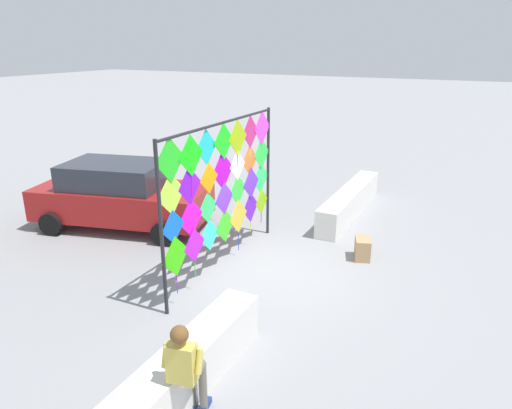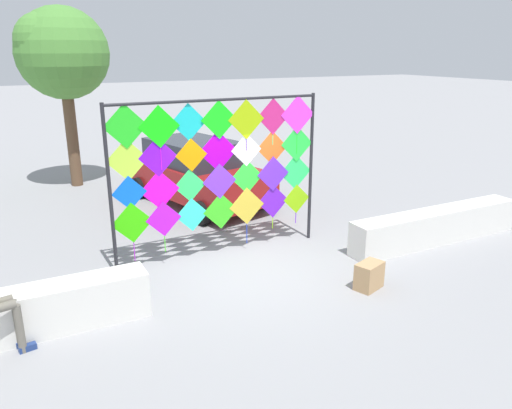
{
  "view_description": "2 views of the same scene",
  "coord_description": "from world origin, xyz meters",
  "px_view_note": "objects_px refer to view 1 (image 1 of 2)",
  "views": [
    {
      "loc": [
        -8.34,
        -3.77,
        4.75
      ],
      "look_at": [
        -0.65,
        0.09,
        1.77
      ],
      "focal_mm": 32.93,
      "sensor_mm": 36.0,
      "label": 1
    },
    {
      "loc": [
        -3.91,
        -7.77,
        4.12
      ],
      "look_at": [
        0.39,
        0.58,
        1.17
      ],
      "focal_mm": 34.58,
      "sensor_mm": 36.0,
      "label": 2
    }
  ],
  "objects_px": {
    "kite_display_rack": "(224,181)",
    "parked_car": "(121,194)",
    "cardboard_box_large": "(362,249)",
    "seated_vendor": "(186,365)"
  },
  "relations": [
    {
      "from": "parked_car",
      "to": "cardboard_box_large",
      "type": "bearing_deg",
      "value": -82.02
    },
    {
      "from": "kite_display_rack",
      "to": "seated_vendor",
      "type": "distance_m",
      "value": 4.73
    },
    {
      "from": "parked_car",
      "to": "cardboard_box_large",
      "type": "distance_m",
      "value": 6.45
    },
    {
      "from": "seated_vendor",
      "to": "parked_car",
      "type": "xyz_separation_m",
      "value": [
        5.08,
        5.63,
        -0.05
      ]
    },
    {
      "from": "parked_car",
      "to": "kite_display_rack",
      "type": "bearing_deg",
      "value": -103.16
    },
    {
      "from": "cardboard_box_large",
      "to": "kite_display_rack",
      "type": "bearing_deg",
      "value": 123.9
    },
    {
      "from": "kite_display_rack",
      "to": "parked_car",
      "type": "xyz_separation_m",
      "value": [
        0.87,
        3.73,
        -1.08
      ]
    },
    {
      "from": "kite_display_rack",
      "to": "parked_car",
      "type": "bearing_deg",
      "value": 76.84
    },
    {
      "from": "kite_display_rack",
      "to": "cardboard_box_large",
      "type": "distance_m",
      "value": 3.6
    },
    {
      "from": "cardboard_box_large",
      "to": "seated_vendor",
      "type": "bearing_deg",
      "value": 173.06
    }
  ]
}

